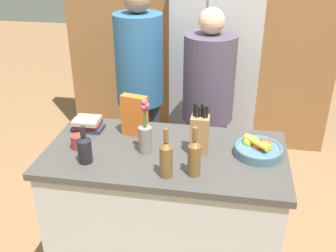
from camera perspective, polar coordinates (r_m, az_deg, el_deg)
kitchen_island at (r=2.54m, az=-0.36°, el=-12.27°), size 1.40×0.73×0.88m
back_wall_wood at (r=3.83m, az=4.52°, el=15.48°), size 2.60×0.12×2.60m
refrigerator at (r=3.55m, az=6.89°, el=9.08°), size 0.73×0.62×1.96m
fruit_bowl at (r=2.30m, az=12.94°, el=-3.19°), size 0.27×0.27×0.10m
knife_block at (r=2.23m, az=4.61°, el=-1.14°), size 0.10×0.09×0.31m
flower_vase at (r=2.23m, az=-3.33°, el=-1.05°), size 0.08×0.08×0.33m
cereal_box at (r=2.42m, az=-4.87°, el=1.50°), size 0.17×0.09×0.26m
coffee_mug at (r=2.37m, az=-12.99°, el=-2.19°), size 0.09×0.10×0.08m
book_stack at (r=2.57m, az=-11.59°, el=0.28°), size 0.20×0.15×0.08m
bottle_oil at (r=2.04m, az=3.83°, el=-4.43°), size 0.07×0.07×0.28m
bottle_vinegar at (r=2.20m, az=-12.02°, el=-3.18°), size 0.08×0.08×0.22m
bottle_wine at (r=2.02m, az=-0.29°, el=-4.66°), size 0.07×0.07×0.28m
person_at_sink at (r=3.08m, az=-4.10°, el=5.90°), size 0.36×0.36×1.70m
person_in_blue at (r=2.95m, az=5.79°, el=3.27°), size 0.38×0.38×1.58m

